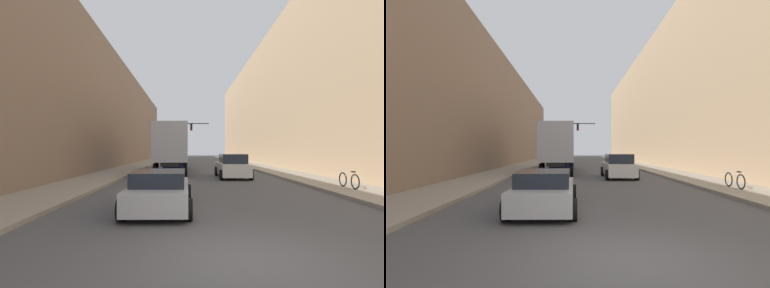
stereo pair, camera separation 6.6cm
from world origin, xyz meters
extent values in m
plane|color=#4C4C4F|center=(0.00, 0.00, 0.00)|extent=(200.00, 200.00, 0.00)
cube|color=gray|center=(7.01, 30.00, 0.07)|extent=(3.16, 80.00, 0.15)
cube|color=gray|center=(-7.01, 30.00, 0.07)|extent=(3.16, 80.00, 0.15)
cube|color=tan|center=(11.59, 30.00, 7.98)|extent=(6.00, 80.00, 15.96)
cube|color=#846B56|center=(-11.59, 30.00, 6.21)|extent=(6.00, 80.00, 12.42)
cube|color=#B2B7C1|center=(-2.27, 20.45, 2.56)|extent=(2.55, 10.05, 2.93)
cube|color=black|center=(-2.27, 20.45, 0.95)|extent=(1.27, 10.05, 0.24)
cube|color=navy|center=(-2.27, 26.96, 1.46)|extent=(2.55, 2.97, 2.92)
cylinder|color=black|center=(-3.40, 16.63, 0.50)|extent=(0.25, 1.00, 1.00)
cylinder|color=black|center=(-1.15, 16.63, 0.50)|extent=(0.25, 1.00, 1.00)
cylinder|color=black|center=(-3.40, 17.83, 0.50)|extent=(0.25, 1.00, 1.00)
cylinder|color=black|center=(-1.15, 17.83, 0.50)|extent=(0.25, 1.00, 1.00)
cylinder|color=black|center=(-3.40, 26.96, 0.50)|extent=(0.25, 1.00, 1.00)
cylinder|color=black|center=(-1.15, 26.96, 0.50)|extent=(0.25, 1.00, 1.00)
cube|color=#B7B7BC|center=(-1.97, 4.80, 0.51)|extent=(1.87, 4.65, 0.68)
cube|color=#1E232D|center=(-1.97, 4.57, 1.08)|extent=(1.64, 2.56, 0.46)
cylinder|color=black|center=(-2.90, 6.43, 0.32)|extent=(0.25, 0.64, 0.64)
cylinder|color=black|center=(-1.03, 6.43, 0.32)|extent=(0.25, 0.64, 0.64)
cylinder|color=black|center=(-2.90, 3.07, 0.32)|extent=(0.25, 0.64, 0.64)
cylinder|color=black|center=(-1.03, 3.07, 0.32)|extent=(0.25, 0.64, 0.64)
cube|color=silver|center=(2.18, 15.90, 0.62)|extent=(1.93, 4.67, 0.86)
cube|color=#1E232D|center=(2.18, 15.66, 1.37)|extent=(1.69, 2.57, 0.65)
cylinder|color=black|center=(1.22, 17.53, 0.35)|extent=(0.25, 0.70, 0.70)
cylinder|color=black|center=(3.15, 17.53, 0.35)|extent=(0.25, 0.70, 0.70)
cylinder|color=black|center=(1.22, 14.16, 0.35)|extent=(0.25, 0.70, 0.70)
cylinder|color=black|center=(3.15, 14.16, 0.35)|extent=(0.25, 0.70, 0.70)
cylinder|color=black|center=(-5.28, 35.71, 2.94)|extent=(0.20, 0.20, 5.89)
cube|color=black|center=(-1.64, 35.71, 5.59)|extent=(7.26, 0.12, 0.12)
cube|color=black|center=(-2.85, 35.71, 5.08)|extent=(0.30, 0.24, 0.90)
sphere|color=red|center=(-2.85, 35.57, 5.08)|extent=(0.18, 0.18, 0.18)
cube|color=black|center=(-0.43, 35.71, 5.08)|extent=(0.30, 0.24, 0.90)
sphere|color=red|center=(-0.43, 35.57, 4.80)|extent=(0.18, 0.18, 0.18)
torus|color=black|center=(6.81, 8.46, 0.51)|extent=(0.06, 0.72, 0.72)
torus|color=black|center=(6.81, 9.56, 0.51)|extent=(0.06, 0.72, 0.72)
cube|color=gray|center=(6.81, 9.01, 0.74)|extent=(0.04, 1.11, 0.04)
cube|color=black|center=(6.81, 8.61, 0.96)|extent=(0.12, 0.20, 0.06)
cube|color=gray|center=(6.81, 9.51, 0.99)|extent=(0.44, 0.04, 0.04)
camera|label=1|loc=(-1.07, -5.41, 2.02)|focal=28.00mm
camera|label=2|loc=(-1.01, -5.41, 2.02)|focal=28.00mm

